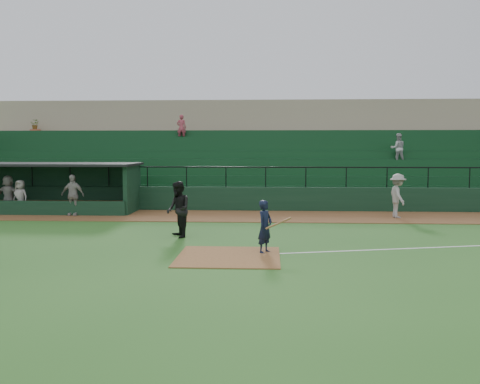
{
  "coord_description": "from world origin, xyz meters",
  "views": [
    {
      "loc": [
        1.19,
        -16.24,
        3.26
      ],
      "look_at": [
        0.0,
        5.0,
        1.4
      ],
      "focal_mm": 39.54,
      "sensor_mm": 36.0,
      "label": 1
    }
  ],
  "objects": [
    {
      "name": "dugout_player_a",
      "position": [
        -7.96,
        7.73,
        0.98
      ],
      "size": [
        1.17,
        0.6,
        1.91
      ],
      "primitive_type": "imported",
      "rotation": [
        0.0,
        0.0,
        -0.12
      ],
      "color": "#A09C96",
      "rests_on": "warning_track"
    },
    {
      "name": "dugout_player_b",
      "position": [
        -10.63,
        8.09,
        0.84
      ],
      "size": [
        0.9,
        0.71,
        1.62
      ],
      "primitive_type": "imported",
      "rotation": [
        0.0,
        0.0,
        -0.27
      ],
      "color": "gray",
      "rests_on": "warning_track"
    },
    {
      "name": "runner",
      "position": [
        6.96,
        7.75,
        1.02
      ],
      "size": [
        0.86,
        1.35,
        1.99
      ],
      "primitive_type": "imported",
      "rotation": [
        0.0,
        0.0,
        1.67
      ],
      "color": "gray",
      "rests_on": "warning_track"
    },
    {
      "name": "umpire",
      "position": [
        -2.05,
        2.27,
        1.0
      ],
      "size": [
        1.11,
        1.21,
        2.01
      ],
      "primitive_type": "imported",
      "rotation": [
        0.0,
        0.0,
        -1.11
      ],
      "color": "black",
      "rests_on": "ground"
    },
    {
      "name": "stadium_structure",
      "position": [
        -0.0,
        16.46,
        2.3
      ],
      "size": [
        38.0,
        13.08,
        6.4
      ],
      "color": "black",
      "rests_on": "ground"
    },
    {
      "name": "warning_track",
      "position": [
        0.0,
        8.0,
        0.01
      ],
      "size": [
        40.0,
        4.0,
        0.03
      ],
      "primitive_type": "cube",
      "color": "brown",
      "rests_on": "ground"
    },
    {
      "name": "ground",
      "position": [
        0.0,
        0.0,
        0.0
      ],
      "size": [
        90.0,
        90.0,
        0.0
      ],
      "primitive_type": "plane",
      "color": "#26581C",
      "rests_on": "ground"
    },
    {
      "name": "dugout_player_c",
      "position": [
        -11.4,
        8.47,
        0.94
      ],
      "size": [
        1.77,
        0.91,
        1.82
      ],
      "primitive_type": "imported",
      "rotation": [
        0.0,
        0.0,
        2.91
      ],
      "color": "#9A9490",
      "rests_on": "warning_track"
    },
    {
      "name": "foul_line",
      "position": [
        8.0,
        1.2,
        0.01
      ],
      "size": [
        17.49,
        4.44,
        0.01
      ],
      "primitive_type": "cube",
      "rotation": [
        0.0,
        0.0,
        0.24
      ],
      "color": "white",
      "rests_on": "ground"
    },
    {
      "name": "dugout",
      "position": [
        -9.75,
        9.56,
        1.33
      ],
      "size": [
        8.9,
        3.2,
        2.42
      ],
      "color": "black",
      "rests_on": "ground"
    },
    {
      "name": "batter_at_plate",
      "position": [
        1.06,
        -0.35,
        0.81
      ],
      "size": [
        1.11,
        0.72,
        1.62
      ],
      "color": "black",
      "rests_on": "ground"
    },
    {
      "name": "home_plate_dirt",
      "position": [
        0.0,
        -1.0,
        0.01
      ],
      "size": [
        3.0,
        3.0,
        0.03
      ],
      "primitive_type": "cube",
      "color": "brown",
      "rests_on": "ground"
    }
  ]
}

